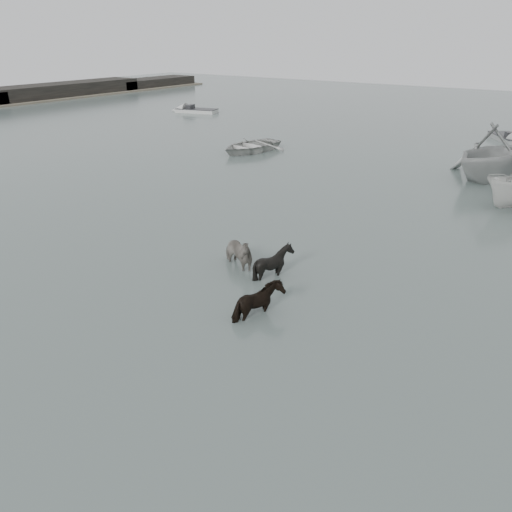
# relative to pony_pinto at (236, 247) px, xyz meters

# --- Properties ---
(ground) EXTENTS (140.00, 140.00, 0.00)m
(ground) POSITION_rel_pony_pinto_xyz_m (1.80, -1.78, -0.75)
(ground) COLOR #4B5954
(ground) RESTS_ON ground
(pony_pinto) EXTENTS (1.95, 1.35, 1.50)m
(pony_pinto) POSITION_rel_pony_pinto_xyz_m (0.00, 0.00, 0.00)
(pony_pinto) COLOR black
(pony_pinto) RESTS_ON ground
(pony_dark) EXTENTS (1.36, 1.51, 1.35)m
(pony_dark) POSITION_rel_pony_pinto_xyz_m (2.49, -2.25, -0.08)
(pony_dark) COLOR black
(pony_dark) RESTS_ON ground
(pony_black) EXTENTS (1.62, 1.55, 1.40)m
(pony_black) POSITION_rel_pony_pinto_xyz_m (1.38, 0.20, -0.05)
(pony_black) COLOR black
(pony_black) RESTS_ON ground
(rowboat_lead) EXTENTS (4.13, 5.24, 0.98)m
(rowboat_lead) POSITION_rel_pony_pinto_xyz_m (-10.33, 15.34, -0.26)
(rowboat_lead) COLOR beige
(rowboat_lead) RESTS_ON ground
(rowboat_trail) EXTENTS (6.86, 7.40, 3.20)m
(rowboat_trail) POSITION_rel_pony_pinto_xyz_m (4.62, 17.05, 0.85)
(rowboat_trail) COLOR #AAADAA
(rowboat_trail) RESTS_ON ground
(skiff_outer) EXTENTS (5.99, 3.07, 0.75)m
(skiff_outer) POSITION_rel_pony_pinto_xyz_m (-25.45, 27.17, -0.38)
(skiff_outer) COLOR silver
(skiff_outer) RESTS_ON ground
(skiff_mid) EXTENTS (4.31, 5.40, 0.75)m
(skiff_mid) POSITION_rel_pony_pinto_xyz_m (3.41, 29.47, -0.38)
(skiff_mid) COLOR gray
(skiff_mid) RESTS_ON ground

